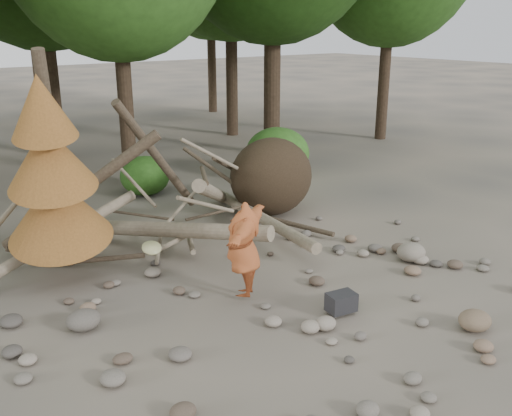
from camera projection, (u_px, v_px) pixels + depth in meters
ground at (308, 305)px, 9.98m from camera, size 120.00×120.00×0.00m
deadfall_pile at (254, 182)px, 14.06m from camera, size 8.55×5.24×3.30m
dead_conifer at (52, 177)px, 10.10m from camera, size 2.06×2.16×4.35m
bush_mid at (145, 176)px, 16.18m from camera, size 1.40×1.40×1.12m
bush_right at (277, 153)px, 17.91m from camera, size 2.00×2.00×1.60m
frisbee_thrower at (244, 249)px, 9.93m from camera, size 3.15×1.83×1.74m
backpack at (341, 305)px, 9.64m from camera, size 0.53×0.40×0.32m
cloth_green at (346, 300)px, 9.96m from camera, size 0.47×0.39×0.18m
cloth_orange at (346, 300)px, 10.05m from camera, size 0.32×0.26×0.12m
boulder_front_right at (475, 320)px, 9.14m from camera, size 0.55×0.49×0.33m
boulder_mid_right at (411, 252)px, 11.79m from camera, size 0.62×0.56×0.37m
boulder_mid_left at (84, 320)px, 9.15m from camera, size 0.55×0.50×0.33m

